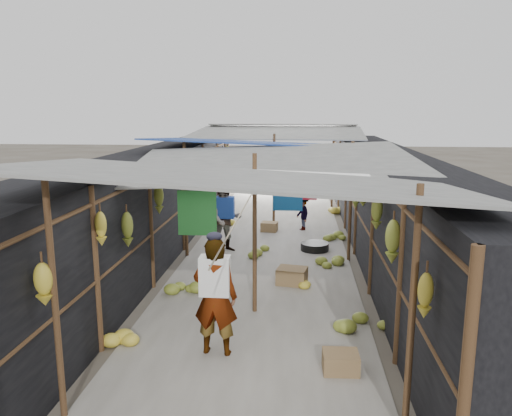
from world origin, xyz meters
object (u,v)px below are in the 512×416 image
(crate_near, at_px, (292,276))
(shopper_blue, at_px, (226,219))
(black_basin, at_px, (315,247))
(vendor_elderly, at_px, (215,297))
(vendor_seated, at_px, (302,213))

(crate_near, distance_m, shopper_blue, 2.68)
(crate_near, height_order, shopper_blue, shopper_blue)
(black_basin, distance_m, vendor_elderly, 5.38)
(shopper_blue, bearing_deg, vendor_seated, 34.56)
(crate_near, xyz_separation_m, shopper_blue, (-1.57, 2.09, 0.61))
(shopper_blue, bearing_deg, crate_near, -69.63)
(crate_near, xyz_separation_m, vendor_elderly, (-0.98, -2.81, 0.66))
(black_basin, bearing_deg, shopper_blue, -173.78)
(crate_near, height_order, vendor_elderly, vendor_elderly)
(black_basin, xyz_separation_m, vendor_elderly, (-1.48, -5.13, 0.72))
(vendor_elderly, distance_m, vendor_seated, 7.20)
(crate_near, height_order, black_basin, crate_near)
(vendor_elderly, relative_size, vendor_seated, 1.71)
(crate_near, relative_size, shopper_blue, 0.35)
(shopper_blue, distance_m, vendor_seated, 2.84)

